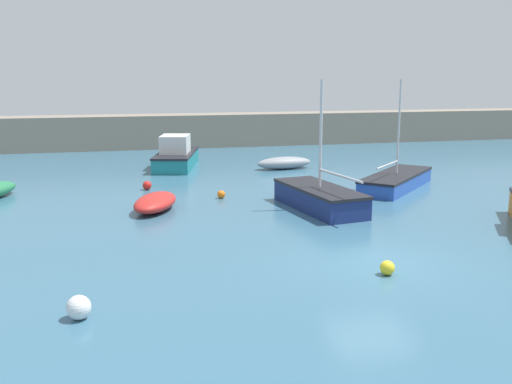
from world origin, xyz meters
name	(u,v)px	position (x,y,z in m)	size (l,w,h in m)	color
ground_plane	(373,264)	(0.00, 0.00, -0.10)	(120.00, 120.00, 0.20)	#38667F
harbor_breakwater	(213,130)	(0.00, 29.24, 1.25)	(61.93, 2.82, 2.49)	gray
sailboat_short_mast	(319,198)	(0.73, 6.75, 0.50)	(2.66, 5.73, 5.31)	navy
rowboat_white_midwater	(155,202)	(-5.91, 8.14, 0.34)	(2.56, 3.46, 0.69)	red
open_tender_yellow	(284,163)	(2.24, 17.07, 0.36)	(3.47, 1.50, 0.72)	gray
motorboat_grey_hull	(176,156)	(-3.93, 19.14, 0.71)	(3.45, 6.23, 1.98)	teal
sailboat_tall_mast	(396,181)	(5.92, 10.08, 0.39)	(5.60, 5.53, 5.28)	#2D56B7
mooring_buoy_orange	(221,194)	(-2.86, 9.83, 0.18)	(0.36, 0.36, 0.36)	orange
mooring_buoy_red	(147,185)	(-6.02, 12.58, 0.22)	(0.43, 0.43, 0.43)	red
mooring_buoy_yellow	(387,268)	(-0.13, -1.21, 0.21)	(0.41, 0.41, 0.41)	yellow
mooring_buoy_white	(79,307)	(-8.32, -2.25, 0.28)	(0.57, 0.57, 0.57)	white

